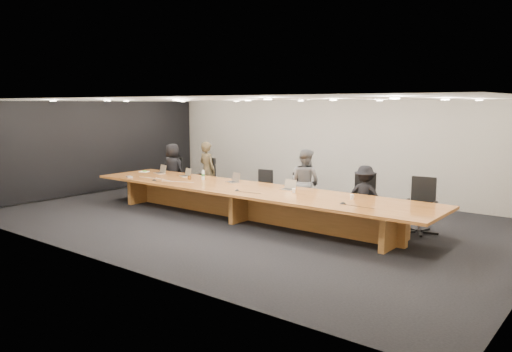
{
  "coord_description": "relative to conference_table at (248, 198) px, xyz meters",
  "views": [
    {
      "loc": [
        7.19,
        -8.91,
        2.69
      ],
      "look_at": [
        0.0,
        0.3,
        1.0
      ],
      "focal_mm": 35.0,
      "sensor_mm": 36.0,
      "label": 1
    }
  ],
  "objects": [
    {
      "name": "mic_right",
      "position": [
        2.63,
        -0.3,
        0.25
      ],
      "size": [
        0.16,
        0.16,
        0.03
      ],
      "primitive_type": "cone",
      "rotation": [
        0.0,
        0.0,
        0.26
      ],
      "color": "black",
      "rests_on": "conference_table"
    },
    {
      "name": "chair_mid_left",
      "position": [
        -0.56,
        1.27,
        -0.02
      ],
      "size": [
        0.58,
        0.58,
        1.01
      ],
      "primitive_type": null,
      "rotation": [
        0.0,
        0.0,
        0.15
      ],
      "color": "black",
      "rests_on": "ground"
    },
    {
      "name": "lime_gadget",
      "position": [
        -4.1,
        0.33,
        0.26
      ],
      "size": [
        0.16,
        0.12,
        0.02
      ],
      "primitive_type": "cube",
      "rotation": [
        0.0,
        0.0,
        -0.32
      ],
      "color": "#57AB2D",
      "rests_on": "notepad"
    },
    {
      "name": "av_box",
      "position": [
        -3.61,
        -0.6,
        0.24
      ],
      "size": [
        0.2,
        0.17,
        0.03
      ],
      "primitive_type": "cube",
      "rotation": [
        0.0,
        0.0,
        -0.3
      ],
      "color": "silver",
      "rests_on": "conference_table"
    },
    {
      "name": "laptop_b",
      "position": [
        -2.52,
        0.4,
        0.34
      ],
      "size": [
        0.34,
        0.29,
        0.23
      ],
      "primitive_type": null,
      "rotation": [
        0.0,
        0.0,
        -0.31
      ],
      "color": "#C2B494",
      "rests_on": "conference_table"
    },
    {
      "name": "left_wall_panel",
      "position": [
        -5.94,
        0.0,
        0.85
      ],
      "size": [
        0.08,
        7.84,
        2.74
      ],
      "primitive_type": "cube",
      "color": "black",
      "rests_on": "ground"
    },
    {
      "name": "chair_left",
      "position": [
        -2.6,
        1.2,
        0.08
      ],
      "size": [
        0.78,
        0.78,
        1.2
      ],
      "primitive_type": null,
      "rotation": [
        0.0,
        0.0,
        -0.34
      ],
      "color": "black",
      "rests_on": "ground"
    },
    {
      "name": "chair_far_left",
      "position": [
        -4.04,
        1.33,
        0.04
      ],
      "size": [
        0.61,
        0.61,
        1.11
      ],
      "primitive_type": null,
      "rotation": [
        0.0,
        0.0,
        -0.07
      ],
      "color": "black",
      "rests_on": "ground"
    },
    {
      "name": "mic_left",
      "position": [
        -2.62,
        -0.58,
        0.24
      ],
      "size": [
        0.15,
        0.15,
        0.03
      ],
      "primitive_type": "cone",
      "rotation": [
        0.0,
        0.0,
        0.27
      ],
      "color": "black",
      "rests_on": "conference_table"
    },
    {
      "name": "notepad",
      "position": [
        -4.11,
        0.32,
        0.24
      ],
      "size": [
        0.3,
        0.26,
        0.01
      ],
      "primitive_type": "cube",
      "rotation": [
        0.0,
        0.0,
        0.31
      ],
      "color": "white",
      "rests_on": "conference_table"
    },
    {
      "name": "paper_cup_near",
      "position": [
        1.18,
        0.14,
        0.28
      ],
      "size": [
        0.09,
        0.09,
        0.09
      ],
      "primitive_type": "cone",
      "rotation": [
        0.0,
        0.0,
        0.23
      ],
      "color": "white",
      "rests_on": "conference_table"
    },
    {
      "name": "person_a",
      "position": [
        -3.87,
        1.21,
        0.24
      ],
      "size": [
        0.8,
        0.58,
        1.52
      ],
      "primitive_type": "imported",
      "rotation": [
        0.0,
        0.0,
        3.27
      ],
      "color": "black",
      "rests_on": "ground"
    },
    {
      "name": "water_bottle",
      "position": [
        -1.74,
        0.3,
        0.35
      ],
      "size": [
        0.09,
        0.09,
        0.24
      ],
      "primitive_type": "cylinder",
      "rotation": [
        0.0,
        0.0,
        -0.27
      ],
      "color": "silver",
      "rests_on": "conference_table"
    },
    {
      "name": "chair_far_right",
      "position": [
        3.63,
        1.21,
        0.08
      ],
      "size": [
        0.68,
        0.68,
        1.2
      ],
      "primitive_type": null,
      "rotation": [
        0.0,
        0.0,
        0.12
      ],
      "color": "black",
      "rests_on": "ground"
    },
    {
      "name": "person_c",
      "position": [
        0.78,
        1.24,
        0.29
      ],
      "size": [
        0.83,
        0.67,
        1.62
      ],
      "primitive_type": "imported",
      "rotation": [
        0.0,
        0.0,
        3.07
      ],
      "color": "#555557",
      "rests_on": "ground"
    },
    {
      "name": "laptop_c",
      "position": [
        -0.83,
        0.4,
        0.36
      ],
      "size": [
        0.38,
        0.32,
        0.25
      ],
      "primitive_type": null,
      "rotation": [
        0.0,
        0.0,
        -0.32
      ],
      "color": "#BAA68E",
      "rests_on": "conference_table"
    },
    {
      "name": "chair_mid_right",
      "position": [
        0.58,
        1.22,
        -0.01
      ],
      "size": [
        0.61,
        0.61,
        1.03
      ],
      "primitive_type": null,
      "rotation": [
        0.0,
        0.0,
        0.19
      ],
      "color": "black",
      "rests_on": "ground"
    },
    {
      "name": "mic_center",
      "position": [
        0.01,
        -0.41,
        0.24
      ],
      "size": [
        0.11,
        0.11,
        0.03
      ],
      "primitive_type": "cone",
      "rotation": [
        0.0,
        0.0,
        0.09
      ],
      "color": "black",
      "rests_on": "conference_table"
    },
    {
      "name": "person_b",
      "position": [
        -2.5,
        1.26,
        0.3
      ],
      "size": [
        0.65,
        0.47,
        1.64
      ],
      "primitive_type": "imported",
      "rotation": [
        0.0,
        0.0,
        3.0
      ],
      "color": "#362E1D",
      "rests_on": "ground"
    },
    {
      "name": "amber_mug",
      "position": [
        -2.06,
        0.11,
        0.28
      ],
      "size": [
        0.08,
        0.08,
        0.1
      ],
      "primitive_type": "cylinder",
      "rotation": [
        0.0,
        0.0,
        0.01
      ],
      "color": "brown",
      "rests_on": "conference_table"
    },
    {
      "name": "laptop_d",
      "position": [
        0.87,
        0.35,
        0.35
      ],
      "size": [
        0.31,
        0.23,
        0.24
      ],
      "primitive_type": null,
      "rotation": [
        0.0,
        0.0,
        -0.02
      ],
      "color": "#C3B095",
      "rests_on": "conference_table"
    },
    {
      "name": "back_wall",
      "position": [
        0.0,
        4.0,
        0.88
      ],
      "size": [
        12.0,
        0.02,
        2.8
      ],
      "primitive_type": "cube",
      "color": "silver",
      "rests_on": "ground"
    },
    {
      "name": "ground",
      "position": [
        0.0,
        0.0,
        -0.52
      ],
      "size": [
        12.0,
        12.0,
        0.0
      ],
      "primitive_type": "plane",
      "color": "black",
      "rests_on": "ground"
    },
    {
      "name": "chair_right",
      "position": [
        2.29,
        1.29,
        0.05
      ],
      "size": [
        0.7,
        0.7,
        1.14
      ],
      "primitive_type": null,
      "rotation": [
        0.0,
        0.0,
        0.24
      ],
      "color": "black",
      "rests_on": "ground"
    },
    {
      "name": "person_d",
      "position": [
        2.39,
        1.16,
        0.15
      ],
      "size": [
        0.96,
        0.67,
        1.35
      ],
      "primitive_type": "imported",
      "rotation": [
        0.0,
        0.0,
        3.35
      ],
      "color": "black",
      "rests_on": "ground"
    },
    {
      "name": "laptop_a",
      "position": [
        -3.52,
        0.38,
        0.35
      ],
      "size": [
        0.36,
        0.3,
        0.25
      ],
      "primitive_type": null,
      "rotation": [
        0.0,
        0.0,
        -0.27
      ],
      "color": "#C2B194",
      "rests_on": "conference_table"
    },
    {
      "name": "conference_table",
      "position": [
        0.0,
        0.0,
        0.0
      ],
      "size": [
        9.0,
        1.8,
        0.75
      ],
      "color": "brown",
      "rests_on": "ground"
    },
    {
      "name": "paper_cup_far",
      "position": [
        2.55,
        0.24,
        0.28
      ],
      "size": [
        0.1,
        0.1,
        0.09
      ],
      "primitive_type": "cone",
      "rotation": [
        0.0,
        0.0,
        -0.23
      ],
      "color": "white",
      "rests_on": "conference_table"
    }
  ]
}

